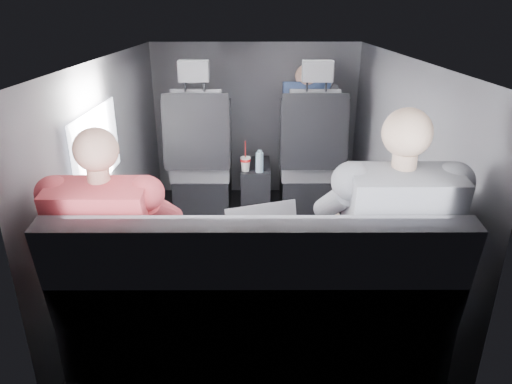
{
  "coord_description": "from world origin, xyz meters",
  "views": [
    {
      "loc": [
        -0.01,
        -2.74,
        1.62
      ],
      "look_at": [
        0.0,
        -0.05,
        0.53
      ],
      "focal_mm": 32.0,
      "sensor_mm": 36.0,
      "label": 1
    }
  ],
  "objects_px": {
    "front_seat_left": "(201,166)",
    "laptop_silver": "(262,234)",
    "passenger_rear_left": "(118,251)",
    "passenger_rear_right": "(385,245)",
    "passenger_front_right": "(305,118)",
    "rear_bench": "(256,322)",
    "laptop_white": "(122,233)",
    "water_bottle": "(260,162)",
    "center_console": "(256,187)",
    "laptop_black": "(378,228)",
    "front_seat_right": "(310,166)",
    "soda_cup": "(245,163)"
  },
  "relations": [
    {
      "from": "front_seat_right",
      "to": "laptop_black",
      "type": "relative_size",
      "value": 3.51
    },
    {
      "from": "laptop_black",
      "to": "water_bottle",
      "type": "bearing_deg",
      "value": 110.96
    },
    {
      "from": "front_seat_left",
      "to": "water_bottle",
      "type": "height_order",
      "value": "front_seat_left"
    },
    {
      "from": "front_seat_left",
      "to": "passenger_front_right",
      "type": "distance_m",
      "value": 0.97
    },
    {
      "from": "front_seat_left",
      "to": "water_bottle",
      "type": "xyz_separation_m",
      "value": [
        0.48,
        -0.14,
        0.08
      ]
    },
    {
      "from": "rear_bench",
      "to": "water_bottle",
      "type": "xyz_separation_m",
      "value": [
        0.03,
        1.76,
        0.17
      ]
    },
    {
      "from": "front_seat_left",
      "to": "laptop_silver",
      "type": "distance_m",
      "value": 1.75
    },
    {
      "from": "rear_bench",
      "to": "soda_cup",
      "type": "bearing_deg",
      "value": 92.61
    },
    {
      "from": "passenger_rear_right",
      "to": "center_console",
      "type": "bearing_deg",
      "value": 107.05
    },
    {
      "from": "laptop_white",
      "to": "laptop_silver",
      "type": "height_order",
      "value": "laptop_silver"
    },
    {
      "from": "laptop_silver",
      "to": "passenger_rear_right",
      "type": "relative_size",
      "value": 0.31
    },
    {
      "from": "rear_bench",
      "to": "water_bottle",
      "type": "bearing_deg",
      "value": 88.98
    },
    {
      "from": "center_console",
      "to": "laptop_black",
      "type": "bearing_deg",
      "value": -70.23
    },
    {
      "from": "soda_cup",
      "to": "passenger_rear_left",
      "type": "bearing_deg",
      "value": -107.37
    },
    {
      "from": "laptop_silver",
      "to": "passenger_front_right",
      "type": "bearing_deg",
      "value": 78.48
    },
    {
      "from": "soda_cup",
      "to": "passenger_front_right",
      "type": "bearing_deg",
      "value": 36.47
    },
    {
      "from": "rear_bench",
      "to": "laptop_black",
      "type": "height_order",
      "value": "rear_bench"
    },
    {
      "from": "front_seat_left",
      "to": "laptop_black",
      "type": "xyz_separation_m",
      "value": [
        1.04,
        -1.6,
        0.23
      ]
    },
    {
      "from": "front_seat_left",
      "to": "front_seat_right",
      "type": "xyz_separation_m",
      "value": [
        0.9,
        0.0,
        0.0
      ]
    },
    {
      "from": "soda_cup",
      "to": "water_bottle",
      "type": "xyz_separation_m",
      "value": [
        0.11,
        -0.03,
        0.02
      ]
    },
    {
      "from": "laptop_black",
      "to": "front_seat_left",
      "type": "bearing_deg",
      "value": 122.98
    },
    {
      "from": "front_seat_left",
      "to": "soda_cup",
      "type": "distance_m",
      "value": 0.39
    },
    {
      "from": "laptop_silver",
      "to": "laptop_black",
      "type": "height_order",
      "value": "laptop_silver"
    },
    {
      "from": "laptop_black",
      "to": "passenger_rear_left",
      "type": "bearing_deg",
      "value": -170.4
    },
    {
      "from": "laptop_white",
      "to": "laptop_silver",
      "type": "xyz_separation_m",
      "value": [
        0.67,
        -0.02,
        0.0
      ]
    },
    {
      "from": "laptop_white",
      "to": "front_seat_right",
      "type": "bearing_deg",
      "value": 56.61
    },
    {
      "from": "soda_cup",
      "to": "laptop_white",
      "type": "height_order",
      "value": "laptop_white"
    },
    {
      "from": "soda_cup",
      "to": "passenger_rear_right",
      "type": "bearing_deg",
      "value": -69.06
    },
    {
      "from": "front_seat_right",
      "to": "passenger_front_right",
      "type": "xyz_separation_m",
      "value": [
        -0.03,
        0.26,
        0.35
      ]
    },
    {
      "from": "water_bottle",
      "to": "laptop_black",
      "type": "xyz_separation_m",
      "value": [
        0.56,
        -1.46,
        0.15
      ]
    },
    {
      "from": "soda_cup",
      "to": "passenger_rear_left",
      "type": "height_order",
      "value": "passenger_rear_left"
    },
    {
      "from": "passenger_rear_right",
      "to": "passenger_front_right",
      "type": "height_order",
      "value": "passenger_rear_right"
    },
    {
      "from": "center_console",
      "to": "laptop_silver",
      "type": "xyz_separation_m",
      "value": [
        0.03,
        -1.71,
        0.43
      ]
    },
    {
      "from": "laptop_silver",
      "to": "front_seat_right",
      "type": "bearing_deg",
      "value": 75.88
    },
    {
      "from": "center_console",
      "to": "soda_cup",
      "type": "height_order",
      "value": "soda_cup"
    },
    {
      "from": "front_seat_right",
      "to": "rear_bench",
      "type": "height_order",
      "value": "front_seat_right"
    },
    {
      "from": "front_seat_left",
      "to": "rear_bench",
      "type": "bearing_deg",
      "value": -76.69
    },
    {
      "from": "rear_bench",
      "to": "passenger_rear_left",
      "type": "height_order",
      "value": "passenger_rear_left"
    },
    {
      "from": "rear_bench",
      "to": "laptop_white",
      "type": "xyz_separation_m",
      "value": [
        -0.64,
        0.25,
        0.32
      ]
    },
    {
      "from": "passenger_rear_left",
      "to": "passenger_rear_right",
      "type": "bearing_deg",
      "value": -0.06
    },
    {
      "from": "rear_bench",
      "to": "passenger_rear_left",
      "type": "bearing_deg",
      "value": 171.11
    },
    {
      "from": "front_seat_right",
      "to": "passenger_rear_right",
      "type": "bearing_deg",
      "value": -86.31
    },
    {
      "from": "front_seat_right",
      "to": "laptop_white",
      "type": "height_order",
      "value": "front_seat_right"
    },
    {
      "from": "water_bottle",
      "to": "passenger_front_right",
      "type": "bearing_deg",
      "value": 45.7
    },
    {
      "from": "center_console",
      "to": "water_bottle",
      "type": "bearing_deg",
      "value": -80.3
    },
    {
      "from": "passenger_rear_right",
      "to": "front_seat_right",
      "type": "bearing_deg",
      "value": 93.69
    },
    {
      "from": "center_console",
      "to": "soda_cup",
      "type": "xyz_separation_m",
      "value": [
        -0.08,
        -0.15,
        0.26
      ]
    },
    {
      "from": "center_console",
      "to": "rear_bench",
      "type": "bearing_deg",
      "value": -90.0
    },
    {
      "from": "passenger_front_right",
      "to": "passenger_rear_right",
      "type": "bearing_deg",
      "value": -86.01
    },
    {
      "from": "center_console",
      "to": "front_seat_right",
      "type": "bearing_deg",
      "value": -5.07
    }
  ]
}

